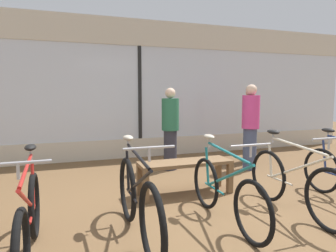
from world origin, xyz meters
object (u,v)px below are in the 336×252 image
object	(u,v)px
customer_near_rack	(170,127)
bicycle_center	(225,192)
bicycle_right	(294,183)
customer_mid_floor	(250,125)
bicycle_left	(137,201)
customer_by_window	(250,123)
bicycle_far_left	(29,221)
display_bench	(185,167)

from	to	relation	value
customer_near_rack	bicycle_center	bearing A→B (deg)	-95.29
bicycle_right	customer_mid_floor	size ratio (longest dim) A/B	1.05
bicycle_left	bicycle_right	size ratio (longest dim) A/B	1.01
bicycle_left	customer_mid_floor	size ratio (longest dim) A/B	1.06
bicycle_right	customer_mid_floor	world-z (taller)	customer_mid_floor
bicycle_left	customer_by_window	xyz separation A→B (m)	(3.17, 2.65, 0.45)
customer_by_window	customer_mid_floor	distance (m)	0.68
bicycle_far_left	bicycle_left	distance (m)	1.02
bicycle_center	customer_by_window	bearing A→B (deg)	51.00
bicycle_center	customer_mid_floor	xyz separation A→B (m)	(1.74, 2.04, 0.51)
display_bench	customer_mid_floor	world-z (taller)	customer_mid_floor
bicycle_far_left	customer_mid_floor	distance (m)	4.42
display_bench	customer_by_window	bearing A→B (deg)	35.09
bicycle_far_left	bicycle_left	xyz separation A→B (m)	(1.01, 0.10, 0.03)
bicycle_center	display_bench	xyz separation A→B (m)	(-0.05, 1.09, 0.04)
bicycle_center	customer_mid_floor	distance (m)	2.73
bicycle_right	customer_near_rack	size ratio (longest dim) A/B	1.09
customer_near_rack	customer_by_window	size ratio (longest dim) A/B	0.99
bicycle_center	bicycle_right	distance (m)	0.95
bicycle_center	customer_mid_floor	size ratio (longest dim) A/B	1.01
bicycle_left	customer_mid_floor	xyz separation A→B (m)	(2.79, 2.09, 0.48)
display_bench	customer_mid_floor	size ratio (longest dim) A/B	0.83
bicycle_far_left	customer_by_window	world-z (taller)	customer_by_window
bicycle_center	display_bench	distance (m)	1.09
customer_near_rack	customer_by_window	world-z (taller)	customer_by_window
bicycle_center	customer_near_rack	bearing A→B (deg)	84.71
bicycle_far_left	customer_near_rack	world-z (taller)	customer_near_rack
display_bench	customer_near_rack	size ratio (longest dim) A/B	0.87
bicycle_far_left	bicycle_right	xyz separation A→B (m)	(3.02, 0.09, 0.02)
bicycle_far_left	display_bench	world-z (taller)	bicycle_far_left
bicycle_right	bicycle_center	bearing A→B (deg)	176.97
bicycle_left	bicycle_far_left	bearing A→B (deg)	-174.50
customer_near_rack	bicycle_left	bearing A→B (deg)	-116.50
bicycle_right	customer_near_rack	xyz separation A→B (m)	(-0.72, 2.60, 0.45)
customer_by_window	bicycle_left	bearing A→B (deg)	-140.06
bicycle_right	customer_mid_floor	bearing A→B (deg)	69.40
bicycle_center	customer_near_rack	distance (m)	2.60
customer_mid_floor	customer_by_window	bearing A→B (deg)	56.67
bicycle_left	customer_mid_floor	distance (m)	3.52
bicycle_center	customer_by_window	size ratio (longest dim) A/B	1.05
bicycle_far_left	bicycle_center	world-z (taller)	bicycle_far_left
bicycle_far_left	customer_mid_floor	world-z (taller)	customer_mid_floor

